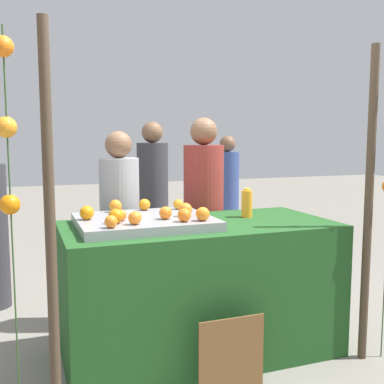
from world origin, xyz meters
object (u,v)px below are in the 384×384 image
object	(u,v)px
juice_bottle	(247,204)
vendor_right	(203,225)
orange_0	(115,206)
chalkboard_sign	(231,357)
vendor_left	(120,236)
stall_counter	(199,288)
orange_1	(111,222)

from	to	relation	value
juice_bottle	vendor_right	size ratio (longest dim) A/B	0.13
orange_0	chalkboard_sign	xyz separation A→B (m)	(0.49, -0.90, -0.79)
vendor_left	vendor_right	xyz separation A→B (m)	(0.70, -0.02, 0.05)
chalkboard_sign	vendor_right	xyz separation A→B (m)	(0.31, 1.23, 0.55)
stall_counter	juice_bottle	bearing A→B (deg)	14.50
stall_counter	vendor_right	size ratio (longest dim) A/B	1.12
orange_0	vendor_right	world-z (taller)	vendor_right
juice_bottle	orange_0	bearing A→B (deg)	168.19
orange_1	vendor_right	size ratio (longest dim) A/B	0.05
orange_0	juice_bottle	bearing A→B (deg)	-11.81
stall_counter	vendor_left	world-z (taller)	vendor_left
juice_bottle	chalkboard_sign	world-z (taller)	juice_bottle
orange_0	chalkboard_sign	distance (m)	1.29
orange_0	stall_counter	bearing A→B (deg)	-30.25
stall_counter	orange_0	xyz separation A→B (m)	(-0.52, 0.30, 0.56)
vendor_left	vendor_right	bearing A→B (deg)	-1.64
stall_counter	vendor_left	bearing A→B (deg)	122.77
vendor_right	juice_bottle	bearing A→B (deg)	-75.62
vendor_left	vendor_right	distance (m)	0.71
chalkboard_sign	juice_bottle	bearing A→B (deg)	57.36
chalkboard_sign	vendor_left	distance (m)	1.40
stall_counter	orange_1	size ratio (longest dim) A/B	24.34
juice_bottle	stall_counter	bearing A→B (deg)	-165.50
juice_bottle	vendor_right	distance (m)	0.60
orange_0	juice_bottle	xyz separation A→B (m)	(0.94, -0.20, -0.00)
stall_counter	orange_0	size ratio (longest dim) A/B	20.70
orange_0	orange_1	xyz separation A→B (m)	(-0.13, -0.56, -0.01)
juice_bottle	vendor_left	size ratio (longest dim) A/B	0.14
stall_counter	juice_bottle	distance (m)	0.71
orange_0	vendor_right	xyz separation A→B (m)	(0.80, 0.33, -0.25)
stall_counter	vendor_right	xyz separation A→B (m)	(0.28, 0.63, 0.32)
orange_0	orange_1	distance (m)	0.58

